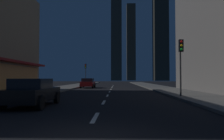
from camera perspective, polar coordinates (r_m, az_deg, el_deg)
The scene contains 12 objects.
ground_plane at distance 37.19m, azimuth 0.09°, elevation -4.45°, with size 78.00×136.00×0.10m, color black.
sidewalk_right at distance 37.69m, azimuth 10.82°, elevation -4.19°, with size 4.00×76.00×0.15m, color #605E59.
sidewalk_left at distance 37.99m, azimuth -10.56°, elevation -4.17°, with size 4.00×76.00×0.15m, color #605E59.
lane_marking_center at distance 24.01m, azimuth -0.62°, elevation -5.60°, with size 0.16×43.80×0.01m.
skyscraper_distant_tall at distance 139.56m, azimuth 1.11°, elevation 13.27°, with size 6.42×5.53×76.93m, color #39362B.
skyscraper_distant_mid at distance 146.26m, azimuth 4.89°, elevation 7.08°, with size 5.66×5.79×49.58m, color #484536.
skyscraper_distant_short at distance 134.05m, azimuth 12.32°, elevation 8.65°, with size 8.17×8.49×52.72m, color #2F2D23.
car_parked_near at distance 12.38m, azimuth -19.69°, elevation -5.37°, with size 1.98×4.24×1.45m.
car_parked_far at distance 33.71m, azimuth -6.19°, elevation -3.33°, with size 1.98×4.24×1.45m.
fire_hydrant_far_left at distance 22.65m, azimuth -15.97°, elevation -4.60°, with size 0.42×0.30×0.65m.
traffic_light_near_right at distance 17.12m, azimuth 17.23°, elevation 3.76°, with size 0.32×0.48×4.20m.
traffic_light_far_left at distance 44.62m, azimuth -6.79°, elevation 0.12°, with size 0.32×0.48×4.20m.
Camera 1 is at (0.83, -5.15, 1.47)m, focal length 35.68 mm.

